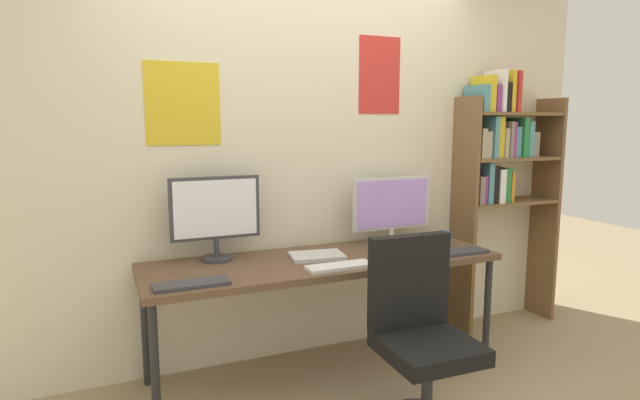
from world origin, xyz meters
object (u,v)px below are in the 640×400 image
(monitor_left, at_px, (215,213))
(keyboard_right, at_px, (458,252))
(coffee_mug, at_px, (444,238))
(keyboard_left, at_px, (192,284))
(office_chair, at_px, (421,356))
(keyboard_center, at_px, (340,266))
(laptop_closed, at_px, (317,256))
(bookshelf, at_px, (500,165))
(desk, at_px, (323,267))
(monitor_right, at_px, (392,206))
(mouse_left_side, at_px, (410,255))
(mouse_right_side, at_px, (393,257))

(monitor_left, height_order, keyboard_right, monitor_left)
(monitor_left, bearing_deg, coffee_mug, -7.77)
(keyboard_left, bearing_deg, keyboard_right, 0.00)
(office_chair, xyz_separation_m, keyboard_center, (-0.21, 0.52, 0.35))
(monitor_left, height_order, laptop_closed, monitor_left)
(bookshelf, height_order, keyboard_left, bookshelf)
(bookshelf, height_order, keyboard_center, bookshelf)
(office_chair, bearing_deg, desk, 105.38)
(keyboard_left, height_order, coffee_mug, coffee_mug)
(monitor_left, bearing_deg, keyboard_center, -36.40)
(monitor_right, height_order, keyboard_right, monitor_right)
(monitor_right, relative_size, keyboard_right, 1.50)
(office_chair, bearing_deg, coffee_mug, 48.05)
(coffee_mug, bearing_deg, keyboard_left, -172.02)
(monitor_left, height_order, keyboard_center, monitor_left)
(bookshelf, relative_size, office_chair, 1.94)
(laptop_closed, distance_m, coffee_mug, 0.92)
(mouse_left_side, bearing_deg, keyboard_center, -174.95)
(mouse_left_side, bearing_deg, office_chair, -117.08)
(keyboard_left, distance_m, mouse_right_side, 1.20)
(laptop_closed, height_order, coffee_mug, coffee_mug)
(keyboard_center, height_order, coffee_mug, coffee_mug)
(keyboard_left, xyz_separation_m, coffee_mug, (1.71, 0.24, 0.04))
(mouse_right_side, relative_size, laptop_closed, 0.30)
(monitor_left, bearing_deg, desk, -19.49)
(coffee_mug, bearing_deg, monitor_right, 144.79)
(monitor_left, relative_size, mouse_right_side, 5.51)
(office_chair, height_order, mouse_left_side, office_chair)
(mouse_left_side, distance_m, laptop_closed, 0.57)
(monitor_left, height_order, mouse_left_side, monitor_left)
(monitor_right, bearing_deg, mouse_left_side, -104.93)
(bookshelf, relative_size, mouse_right_side, 20.06)
(monitor_right, relative_size, coffee_mug, 5.51)
(monitor_right, bearing_deg, monitor_left, -180.00)
(monitor_left, relative_size, keyboard_left, 1.41)
(mouse_left_side, bearing_deg, monitor_left, 159.97)
(desk, xyz_separation_m, mouse_left_side, (0.49, -0.19, 0.07))
(keyboard_right, bearing_deg, keyboard_left, 180.00)
(desk, relative_size, coffee_mug, 20.21)
(bookshelf, height_order, office_chair, bookshelf)
(bookshelf, relative_size, coffee_mug, 18.16)
(monitor_left, height_order, keyboard_left, monitor_left)
(bookshelf, distance_m, keyboard_left, 2.46)
(desk, relative_size, mouse_left_side, 22.31)
(keyboard_center, bearing_deg, desk, 90.00)
(coffee_mug, bearing_deg, mouse_right_side, -159.59)
(keyboard_right, bearing_deg, laptop_closed, 163.18)
(monitor_left, bearing_deg, monitor_right, 0.00)
(keyboard_right, xyz_separation_m, mouse_right_side, (-0.44, 0.05, 0.01))
(desk, relative_size, monitor_right, 3.67)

